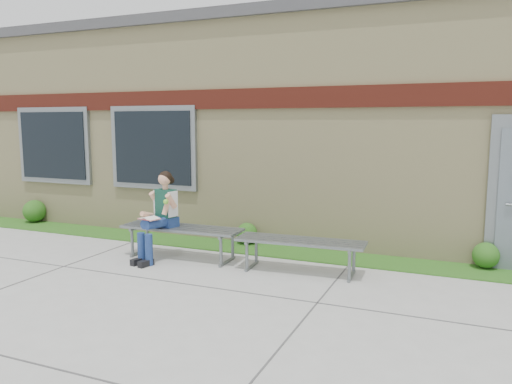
% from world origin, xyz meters
% --- Properties ---
extents(ground, '(80.00, 80.00, 0.00)m').
position_xyz_m(ground, '(0.00, 0.00, 0.00)').
color(ground, '#9E9E99').
rests_on(ground, ground).
extents(grass_strip, '(16.00, 0.80, 0.02)m').
position_xyz_m(grass_strip, '(0.00, 2.60, 0.01)').
color(grass_strip, '#185215').
rests_on(grass_strip, ground).
extents(school_building, '(16.20, 6.22, 4.20)m').
position_xyz_m(school_building, '(-0.00, 5.99, 2.10)').
color(school_building, beige).
rests_on(school_building, ground).
extents(bench_left, '(2.01, 0.62, 0.52)m').
position_xyz_m(bench_left, '(-1.58, 1.62, 0.40)').
color(bench_left, slate).
rests_on(bench_left, ground).
extents(bench_right, '(1.91, 0.63, 0.49)m').
position_xyz_m(bench_right, '(0.42, 1.62, 0.38)').
color(bench_right, slate).
rests_on(bench_right, ground).
extents(girl, '(0.51, 0.86, 1.42)m').
position_xyz_m(girl, '(-1.85, 1.41, 0.76)').
color(girl, navy).
rests_on(girl, ground).
extents(shrub_west, '(0.49, 0.49, 0.49)m').
position_xyz_m(shrub_west, '(-6.06, 2.85, 0.26)').
color(shrub_west, '#185215').
rests_on(shrub_west, grass_strip).
extents(shrub_mid, '(0.38, 0.38, 0.38)m').
position_xyz_m(shrub_mid, '(-0.98, 2.85, 0.21)').
color(shrub_mid, '#185215').
rests_on(shrub_mid, grass_strip).
extents(shrub_east, '(0.39, 0.39, 0.39)m').
position_xyz_m(shrub_east, '(2.93, 2.85, 0.21)').
color(shrub_east, '#185215').
rests_on(shrub_east, grass_strip).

